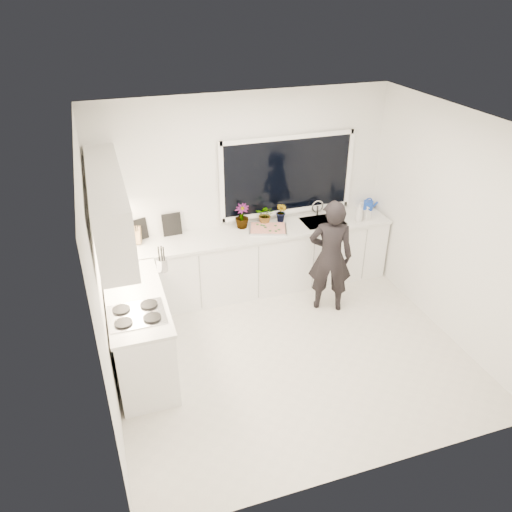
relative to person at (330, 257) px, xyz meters
name	(u,v)px	position (x,y,z in m)	size (l,w,h in m)	color
floor	(289,352)	(-0.83, -0.72, -0.79)	(4.00, 3.50, 0.02)	beige
wall_back	(245,193)	(-0.83, 1.04, 0.57)	(4.00, 0.02, 2.70)	white
wall_left	(97,285)	(-2.84, -0.72, 0.57)	(0.02, 3.50, 2.70)	white
wall_right	(452,227)	(1.18, -0.72, 0.57)	(0.02, 3.50, 2.70)	white
ceiling	(299,125)	(-0.83, -0.72, 1.93)	(4.00, 3.50, 0.02)	white
window	(287,175)	(-0.23, 1.00, 0.77)	(1.80, 0.02, 1.00)	black
base_cabinets_back	(252,262)	(-0.83, 0.73, -0.34)	(3.92, 0.58, 0.88)	white
base_cabinets_left	(140,332)	(-2.50, -0.37, -0.34)	(0.58, 1.60, 0.88)	white
countertop_back	(252,233)	(-0.83, 0.72, 0.12)	(3.94, 0.62, 0.04)	silver
countertop_left	(135,298)	(-2.50, -0.37, 0.12)	(0.62, 1.60, 0.04)	silver
upper_cabinets	(109,206)	(-2.62, -0.02, 1.07)	(0.34, 2.10, 0.70)	white
sink	(323,224)	(0.22, 0.73, 0.09)	(0.58, 0.42, 0.14)	silver
faucet	(317,208)	(0.22, 0.93, 0.25)	(0.03, 0.03, 0.22)	silver
stovetop	(137,314)	(-2.52, -0.72, 0.16)	(0.56, 0.48, 0.03)	black
person	(330,257)	(0.00, 0.00, 0.00)	(0.57, 0.37, 1.55)	black
pizza_tray	(268,229)	(-0.61, 0.70, 0.16)	(0.50, 0.37, 0.03)	silver
pizza	(268,228)	(-0.61, 0.70, 0.18)	(0.46, 0.33, 0.01)	red
watering_can	(368,205)	(1.02, 0.89, 0.21)	(0.14, 0.14, 0.13)	#133BB2
paper_towel_roll	(114,239)	(-2.60, 0.83, 0.27)	(0.11, 0.11, 0.26)	silver
knife_block	(136,236)	(-2.34, 0.87, 0.25)	(0.13, 0.10, 0.22)	#885E3F
utensil_crock	(162,265)	(-2.13, 0.08, 0.22)	(0.13, 0.13, 0.16)	silver
picture_frame_large	(139,230)	(-2.28, 0.97, 0.28)	(0.22, 0.02, 0.28)	black
picture_frame_small	(172,224)	(-1.85, 0.97, 0.29)	(0.25, 0.02, 0.30)	black
herb_plants	(260,215)	(-0.65, 0.89, 0.30)	(0.79, 0.32, 0.34)	#26662D
soap_bottles	(362,212)	(0.74, 0.58, 0.27)	(0.23, 0.12, 0.27)	#D8BF66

